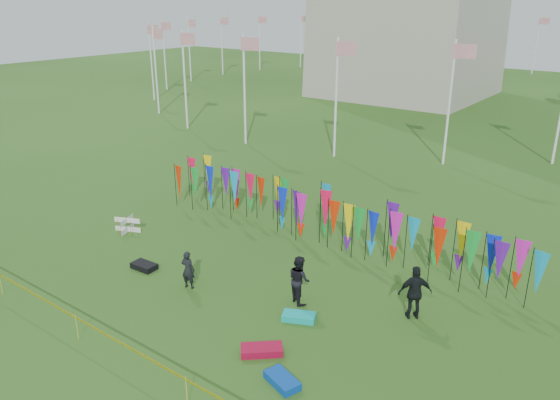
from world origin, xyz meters
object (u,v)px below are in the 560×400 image
Objects in this scene: person_left at (188,270)px; person_mid at (299,279)px; kite_bag_blue at (282,380)px; kite_bag_black at (144,266)px; box_kite at (127,225)px; person_right at (415,293)px; kite_bag_turquoise at (299,317)px; kite_bag_red at (262,350)px.

person_mid is (3.94, 1.68, 0.15)m from person_left.
kite_bag_blue is 9.03m from kite_bag_black.
person_mid is (10.07, -0.30, 0.54)m from box_kite.
kite_bag_turquoise is (-3.08, -2.48, -0.87)m from person_right.
kite_bag_blue is 0.86× the size of kite_bag_red.
box_kite is 11.49m from kite_bag_red.
person_right is at bearing 4.95° from box_kite.
kite_bag_blue is at bearing 146.34° from person_mid.
box_kite reaches higher than kite_bag_red.
kite_bag_black is (-7.21, -0.72, 0.01)m from kite_bag_turquoise.
person_left is at bearing 162.12° from kite_bag_red.
box_kite is 4.08m from kite_bag_black.
kite_bag_red is 1.26× the size of kite_bag_black.
person_left is at bearing -15.65° from person_right.
box_kite is 0.70× the size of kite_bag_black.
person_right is 5.77m from kite_bag_blue.
kite_bag_black is at bearing 165.30° from kite_bag_blue.
person_left is at bearing 50.48° from person_mid.
kite_bag_turquoise is 3.37m from kite_bag_blue.
person_mid is 1.40× the size of kite_bag_red.
kite_bag_black is (-2.58, -0.02, -0.64)m from person_left.
person_left is 1.35× the size of kite_bag_turquoise.
person_mid is at bearing 118.99° from kite_bag_blue.
box_kite is 10.84m from kite_bag_turquoise.
kite_bag_red is at bearing 20.27° from person_right.
kite_bag_red is (0.16, -2.25, 0.01)m from kite_bag_turquoise.
person_mid is 1.44m from kite_bag_turquoise.
kite_bag_turquoise is at bearing 152.24° from person_mid.
person_mid is 0.92× the size of person_right.
person_left is 4.73m from kite_bag_turquoise.
person_mid reaches higher than kite_bag_black.
person_mid reaches higher than kite_bag_red.
person_right reaches higher than person_left.
person_mid is at bearing -1.70° from box_kite.
person_left is 5.08m from kite_bag_red.
person_left is 1.47× the size of kite_bag_black.
kite_bag_black is at bearing -29.42° from box_kite.
kite_bag_blue is at bearing 146.09° from person_left.
box_kite is 0.65× the size of kite_bag_turquoise.
kite_bag_red is at bearing 148.77° from person_left.
person_mid is at bearing -16.41° from person_right.
kite_bag_red is at bearing 132.13° from person_mid.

